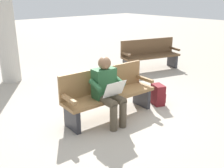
# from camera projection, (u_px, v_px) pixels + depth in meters

# --- Properties ---
(ground_plane) EXTENTS (40.00, 40.00, 0.00)m
(ground_plane) POSITION_uv_depth(u_px,v_px,m) (110.00, 116.00, 4.83)
(ground_plane) COLOR #A89E8E
(bench_near) EXTENTS (1.83, 0.60, 0.90)m
(bench_near) POSITION_uv_depth(u_px,v_px,m) (108.00, 92.00, 4.73)
(bench_near) COLOR olive
(bench_near) RESTS_ON ground
(person_seated) EXTENTS (0.59, 0.59, 1.18)m
(person_seated) POSITION_uv_depth(u_px,v_px,m) (108.00, 89.00, 4.40)
(person_seated) COLOR #23512D
(person_seated) RESTS_ON ground
(backpack) EXTENTS (0.31, 0.34, 0.43)m
(backpack) POSITION_uv_depth(u_px,v_px,m) (158.00, 95.00, 5.30)
(backpack) COLOR maroon
(backpack) RESTS_ON ground
(bench_far) EXTENTS (1.86, 0.98, 0.90)m
(bench_far) POSITION_uv_depth(u_px,v_px,m) (150.00, 54.00, 7.74)
(bench_far) COLOR brown
(bench_far) RESTS_ON ground
(support_pillar) EXTENTS (0.48, 0.48, 3.01)m
(support_pillar) POSITION_uv_depth(u_px,v_px,m) (5.00, 23.00, 6.33)
(support_pillar) COLOR #B2AFA8
(support_pillar) RESTS_ON ground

